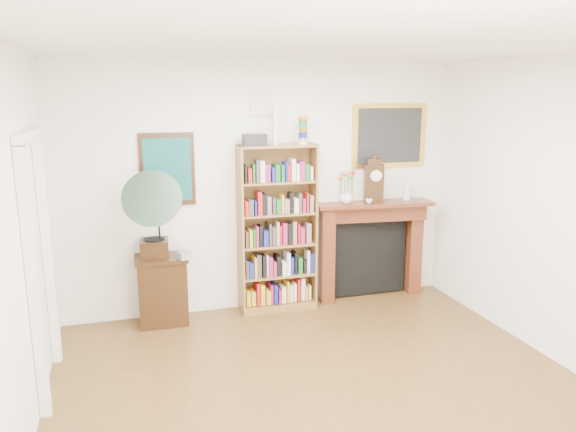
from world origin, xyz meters
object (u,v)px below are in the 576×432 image
(flower_vase, at_px, (346,197))
(fireplace, at_px, (371,241))
(gramophone, at_px, (153,209))
(mantel_clock, at_px, (374,181))
(bookshelf, at_px, (277,219))
(side_cabinet, at_px, (163,290))
(bottle_right, at_px, (408,192))
(teacup, at_px, (369,201))
(bottle_left, at_px, (406,190))
(cd_stack, at_px, (184,255))

(flower_vase, bearing_deg, fireplace, 5.92)
(gramophone, relative_size, flower_vase, 5.96)
(flower_vase, bearing_deg, mantel_clock, -2.70)
(bookshelf, relative_size, flower_vase, 13.57)
(gramophone, bearing_deg, bookshelf, 11.70)
(side_cabinet, distance_m, bottle_right, 3.07)
(mantel_clock, bearing_deg, side_cabinet, -160.64)
(side_cabinet, xyz_separation_m, gramophone, (-0.06, -0.12, 0.92))
(gramophone, distance_m, flower_vase, 2.21)
(side_cabinet, bearing_deg, bookshelf, 3.25)
(bookshelf, relative_size, side_cabinet, 2.91)
(gramophone, distance_m, bottle_right, 3.00)
(flower_vase, bearing_deg, bottle_right, -1.08)
(bookshelf, height_order, fireplace, bookshelf)
(gramophone, height_order, flower_vase, gramophone)
(teacup, height_order, bottle_left, bottle_left)
(gramophone, relative_size, cd_stack, 7.99)
(teacup, xyz_separation_m, bottle_right, (0.54, 0.07, 0.07))
(cd_stack, bearing_deg, teacup, 4.10)
(bookshelf, relative_size, bottle_left, 9.09)
(gramophone, xyz_separation_m, flower_vase, (2.20, 0.20, -0.02))
(mantel_clock, distance_m, flower_vase, 0.38)
(bottle_left, bearing_deg, bottle_right, -35.36)
(bookshelf, height_order, teacup, bookshelf)
(mantel_clock, bearing_deg, bookshelf, -161.11)
(mantel_clock, bearing_deg, bottle_left, 19.62)
(bookshelf, bearing_deg, teacup, -1.09)
(teacup, relative_size, bottle_right, 0.39)
(side_cabinet, height_order, bottle_left, bottle_left)
(bottle_right, bearing_deg, fireplace, 173.47)
(mantel_clock, bearing_deg, teacup, -124.01)
(side_cabinet, distance_m, cd_stack, 0.50)
(cd_stack, distance_m, bottle_right, 2.76)
(cd_stack, relative_size, teacup, 1.55)
(cd_stack, bearing_deg, fireplace, 6.87)
(bookshelf, height_order, mantel_clock, bookshelf)
(gramophone, xyz_separation_m, bottle_right, (2.99, 0.19, -0.00))
(side_cabinet, bearing_deg, bottle_left, 2.86)
(side_cabinet, height_order, teacup, teacup)
(cd_stack, bearing_deg, mantel_clock, 5.59)
(side_cabinet, distance_m, bottle_left, 3.06)
(flower_vase, height_order, teacup, flower_vase)
(bookshelf, bearing_deg, mantel_clock, 2.22)
(cd_stack, xyz_separation_m, bottle_left, (2.69, 0.23, 0.52))
(side_cabinet, bearing_deg, mantel_clock, 2.82)
(bookshelf, relative_size, cd_stack, 18.18)
(gramophone, height_order, mantel_clock, gramophone)
(mantel_clock, distance_m, teacup, 0.24)
(flower_vase, distance_m, bottle_right, 0.79)
(gramophone, bearing_deg, flower_vase, 10.02)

